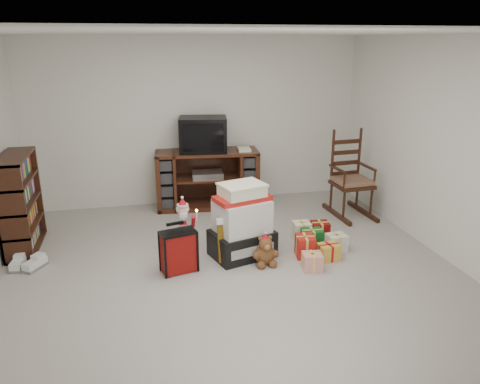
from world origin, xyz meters
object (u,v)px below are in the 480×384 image
tv_stand (207,179)px  red_suitcase (179,252)px  mrs_claus_figurine (183,228)px  gift_cluster (317,242)px  bookshelf (21,205)px  crt_television (203,134)px  gift_pile (242,225)px  teddy_bear (265,252)px  santa_figurine (240,233)px  rocking_chair (350,185)px  sneaker_pair (27,264)px

tv_stand → red_suitcase: (-0.65, -2.03, -0.19)m
mrs_claus_figurine → gift_cluster: bearing=-17.7°
bookshelf → crt_television: 2.62m
tv_stand → gift_pile: gift_pile is taller
bookshelf → mrs_claus_figurine: size_ratio=1.82×
bookshelf → gift_cluster: (3.43, -0.89, -0.44)m
gift_pile → teddy_bear: 0.42m
santa_figurine → mrs_claus_figurine: bearing=162.4°
bookshelf → red_suitcase: (1.76, -1.05, -0.32)m
tv_stand → red_suitcase: 2.15m
santa_figurine → crt_television: size_ratio=0.71×
teddy_bear → mrs_claus_figurine: mrs_claus_figurine is taller
rocking_chair → gift_pile: (-1.84, -1.02, -0.05)m
tv_stand → teddy_bear: size_ratio=4.51×
sneaker_pair → gift_cluster: (3.32, -0.31, 0.07)m
gift_cluster → crt_television: size_ratio=1.39×
red_suitcase → sneaker_pair: bearing=150.8°
gift_pile → tv_stand: bearing=77.5°
sneaker_pair → rocking_chair: bearing=28.0°
tv_stand → mrs_claus_figurine: tv_stand is taller
mrs_claus_figurine → santa_figurine: bearing=-17.6°
gift_pile → gift_cluster: 0.94m
tv_stand → crt_television: (-0.05, 0.00, 0.68)m
teddy_bear → sneaker_pair: size_ratio=0.86×
bookshelf → santa_figurine: 2.65m
tv_stand → sneaker_pair: 2.82m
teddy_bear → bookshelf: bearing=158.2°
gift_cluster → crt_television: (-1.07, 1.88, 0.99)m
red_suitcase → santa_figurine: (0.79, 0.44, -0.04)m
bookshelf → gift_cluster: bearing=-14.6°
red_suitcase → mrs_claus_figurine: (0.13, 0.65, 0.00)m
sneaker_pair → teddy_bear: bearing=6.4°
tv_stand → crt_television: 0.68m
tv_stand → rocking_chair: size_ratio=1.22×
teddy_bear → crt_television: crt_television is taller
tv_stand → gift_cluster: tv_stand is taller
santa_figurine → gift_pile: bearing=-97.4°
mrs_claus_figurine → sneaker_pair: bearing=-174.0°
red_suitcase → mrs_claus_figurine: mrs_claus_figurine is taller
crt_television → bookshelf: bearing=-148.1°
gift_cluster → santa_figurine: bearing=162.1°
red_suitcase → santa_figurine: 0.91m
mrs_claus_figurine → tv_stand: bearing=69.2°
rocking_chair → santa_figurine: (-1.82, -0.83, -0.23)m
teddy_bear → crt_television: bearing=99.9°
tv_stand → bookshelf: 2.61m
sneaker_pair → crt_television: size_ratio=0.53×
teddy_bear → mrs_claus_figurine: bearing=140.5°
bookshelf → rocking_chair: size_ratio=0.91×
rocking_chair → gift_cluster: (-0.94, -1.11, -0.31)m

